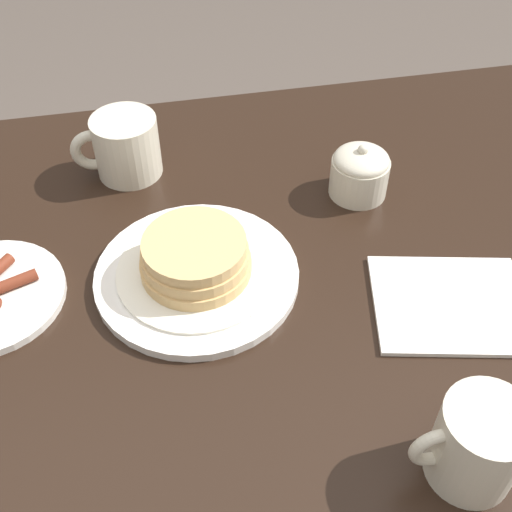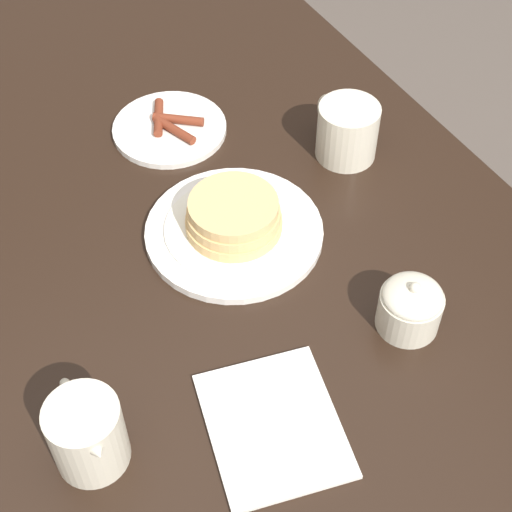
{
  "view_description": "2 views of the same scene",
  "coord_description": "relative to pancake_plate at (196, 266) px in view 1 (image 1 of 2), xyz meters",
  "views": [
    {
      "loc": [
        -0.03,
        0.51,
        1.33
      ],
      "look_at": [
        -0.13,
        -0.01,
        0.79
      ],
      "focal_mm": 45.0,
      "sensor_mm": 36.0,
      "label": 1
    },
    {
      "loc": [
        -0.71,
        0.32,
        1.56
      ],
      "look_at": [
        -0.13,
        -0.01,
        0.79
      ],
      "focal_mm": 55.0,
      "sensor_mm": 36.0,
      "label": 2
    }
  ],
  "objects": [
    {
      "name": "coffee_mug",
      "position": [
        0.07,
        -0.23,
        0.02
      ],
      "size": [
        0.12,
        0.09,
        0.09
      ],
      "color": "beige",
      "rests_on": "dining_table"
    },
    {
      "name": "napkin",
      "position": [
        -0.28,
        0.1,
        -0.02
      ],
      "size": [
        0.2,
        0.18,
        0.01
      ],
      "color": "silver",
      "rests_on": "dining_table"
    },
    {
      "name": "pancake_plate",
      "position": [
        0.0,
        0.0,
        0.0
      ],
      "size": [
        0.25,
        0.25,
        0.06
      ],
      "color": "white",
      "rests_on": "dining_table"
    },
    {
      "name": "sugar_bowl",
      "position": [
        -0.24,
        -0.12,
        0.01
      ],
      "size": [
        0.08,
        0.08,
        0.08
      ],
      "color": "beige",
      "rests_on": "dining_table"
    },
    {
      "name": "dining_table",
      "position": [
        0.06,
        0.01,
        -0.15
      ],
      "size": [
        1.37,
        0.82,
        0.76
      ],
      "color": "black",
      "rests_on": "ground_plane"
    },
    {
      "name": "creamer_pitcher",
      "position": [
        -0.22,
        0.29,
        0.03
      ],
      "size": [
        0.12,
        0.08,
        0.1
      ],
      "color": "beige",
      "rests_on": "dining_table"
    }
  ]
}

